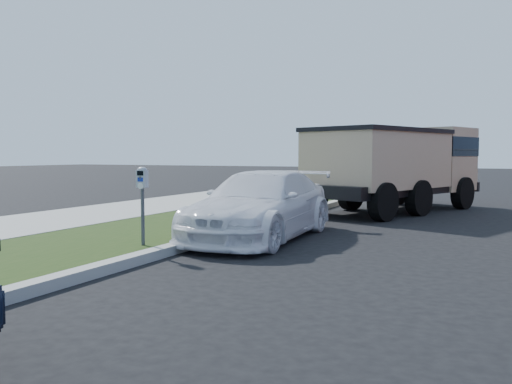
% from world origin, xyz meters
% --- Properties ---
extents(ground, '(120.00, 120.00, 0.00)m').
position_xyz_m(ground, '(0.00, 0.00, 0.00)').
color(ground, black).
rests_on(ground, ground).
extents(streetside, '(6.12, 50.00, 0.15)m').
position_xyz_m(streetside, '(-5.57, 2.00, 0.07)').
color(streetside, gray).
rests_on(streetside, ground).
extents(parking_meter, '(0.19, 0.13, 1.29)m').
position_xyz_m(parking_meter, '(-3.05, 0.16, 1.06)').
color(parking_meter, '#3F4247').
rests_on(parking_meter, ground).
extents(white_wagon, '(1.95, 4.52, 1.29)m').
position_xyz_m(white_wagon, '(-1.94, 2.38, 0.65)').
color(white_wagon, white).
rests_on(white_wagon, ground).
extents(dump_truck, '(4.27, 6.54, 2.41)m').
position_xyz_m(dump_truck, '(-0.51, 8.74, 1.36)').
color(dump_truck, black).
rests_on(dump_truck, ground).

